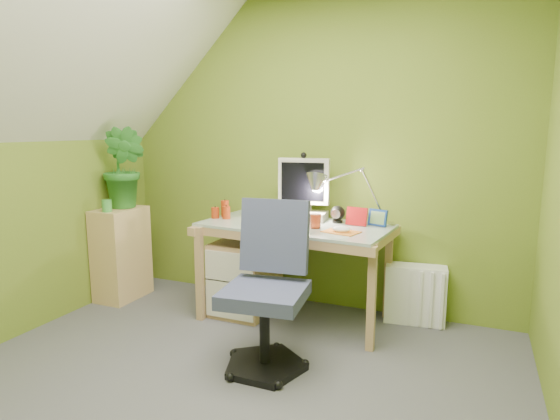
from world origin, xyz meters
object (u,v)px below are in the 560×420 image
at_px(desk, 295,272).
at_px(desk_lamp, 364,183).
at_px(potted_plant, 125,168).
at_px(radiator, 415,294).
at_px(task_chair, 264,292).
at_px(monitor, 304,187).
at_px(side_ledge, 121,254).

xyz_separation_m(desk, desk_lamp, (0.45, 0.18, 0.65)).
bearing_deg(potted_plant, radiator, 9.24).
height_order(potted_plant, radiator, potted_plant).
bearing_deg(task_chair, radiator, 48.60).
relative_size(desk, monitor, 2.69).
relative_size(monitor, radiator, 1.17).
distance_m(monitor, task_chair, 1.07).
height_order(monitor, potted_plant, potted_plant).
xyz_separation_m(monitor, task_chair, (0.11, -0.94, -0.49)).
height_order(side_ledge, potted_plant, potted_plant).
bearing_deg(desk, monitor, 95.35).
relative_size(desk_lamp, potted_plant, 0.90).
distance_m(potted_plant, task_chair, 1.78).
relative_size(potted_plant, task_chair, 0.70).
distance_m(side_ledge, task_chair, 1.69).
height_order(desk, desk_lamp, desk_lamp).
height_order(desk_lamp, side_ledge, desk_lamp).
xyz_separation_m(monitor, potted_plant, (-1.43, -0.28, 0.12)).
bearing_deg(desk, potted_plant, -170.76).
distance_m(desk_lamp, side_ledge, 2.05).
bearing_deg(side_ledge, desk, 5.71).
height_order(desk, task_chair, task_chair).
height_order(desk, side_ledge, side_ledge).
xyz_separation_m(desk_lamp, radiator, (0.38, 0.09, -0.80)).
bearing_deg(radiator, task_chair, -131.55).
xyz_separation_m(desk, side_ledge, (-1.47, -0.15, 0.02)).
bearing_deg(monitor, side_ledge, -173.92).
bearing_deg(monitor, radiator, -0.26).
xyz_separation_m(side_ledge, potted_plant, (0.04, 0.05, 0.70)).
bearing_deg(radiator, potted_plant, -177.32).
height_order(monitor, desk_lamp, desk_lamp).
bearing_deg(side_ledge, potted_plant, 51.11).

